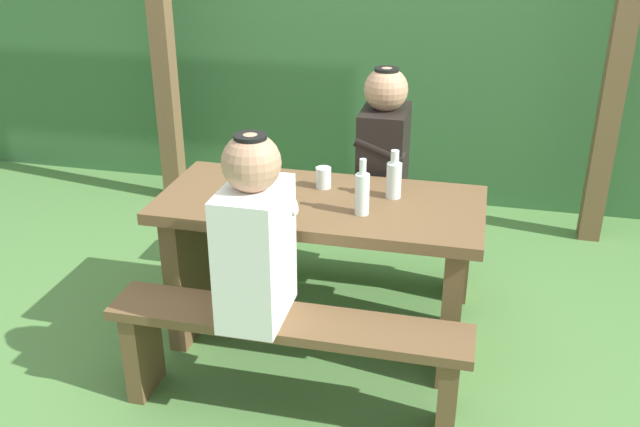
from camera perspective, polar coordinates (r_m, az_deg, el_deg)
ground_plane at (r=3.37m, az=0.00°, el=-9.83°), size 12.00×12.00×0.00m
hedge_backdrop at (r=4.99m, az=5.79°, el=12.77°), size 6.40×0.84×1.78m
pergola_post_left at (r=4.61m, az=-12.75°, el=14.31°), size 0.12×0.12×2.25m
pergola_post_right at (r=4.23m, az=23.14°, el=12.07°), size 0.12×0.12×2.25m
picnic_table at (r=3.13m, az=0.00°, el=-2.56°), size 1.40×0.64×0.70m
bench_near at (r=2.76m, az=-2.63°, el=-10.60°), size 1.40×0.24×0.44m
bench_far at (r=3.67m, az=1.94°, el=-1.05°), size 1.40×0.24×0.44m
person_white_shirt at (r=2.56m, az=-5.30°, el=-1.80°), size 0.25×0.35×0.72m
person_black_coat at (r=3.47m, az=5.18°, el=5.43°), size 0.25×0.35×0.72m
drinking_glass at (r=3.14m, az=0.28°, el=2.93°), size 0.07×0.07×0.09m
bottle_left at (r=2.86m, az=3.44°, el=1.74°), size 0.06×0.06×0.24m
bottle_right at (r=3.04m, az=6.00°, el=2.86°), size 0.07×0.07×0.21m
cell_phone at (r=3.17m, az=-3.39°, el=2.26°), size 0.13×0.16×0.01m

